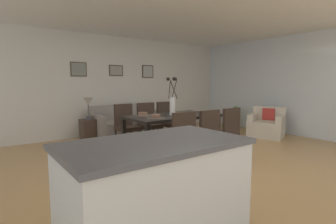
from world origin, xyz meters
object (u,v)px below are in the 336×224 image
(dining_chair_mid_left, at_px, (226,130))
(bowl_near_right, at_px, (143,114))
(armchair, at_px, (267,125))
(framed_picture_left, at_px, (79,69))
(dining_chair_near_right, at_px, (126,123))
(potted_plant, at_px, (234,116))
(sofa, at_px, (129,125))
(table_lamp, at_px, (88,103))
(framed_picture_center, at_px, (116,70))
(dining_chair_near_left, at_px, (180,137))
(bowl_far_left, at_px, (180,114))
(dining_table, at_px, (172,119))
(dining_chair_mid_right, at_px, (167,119))
(centerpiece_vase, at_px, (172,100))
(dining_chair_far_right, at_px, (148,121))
(dining_chair_far_left, at_px, (205,134))
(framed_picture_right, at_px, (148,72))
(side_table, at_px, (89,130))
(bowl_near_left, at_px, (156,116))

(dining_chair_mid_left, distance_m, bowl_near_right, 1.58)
(armchair, xyz_separation_m, framed_picture_left, (-3.85, 2.71, 1.41))
(bowl_near_right, distance_m, framed_picture_left, 2.48)
(dining_chair_near_right, distance_m, potted_plant, 3.70)
(sofa, bearing_deg, table_lamp, 179.67)
(armchair, relative_size, framed_picture_center, 2.64)
(armchair, bearing_deg, dining_chair_near_left, -169.15)
(bowl_far_left, bearing_deg, potted_plant, 21.94)
(potted_plant, bearing_deg, armchair, -102.73)
(dining_chair_near_left, xyz_separation_m, dining_chair_mid_left, (1.08, -0.00, 0.00))
(dining_table, distance_m, dining_chair_mid_left, 1.06)
(dining_table, relative_size, dining_chair_near_left, 1.96)
(dining_chair_mid_left, distance_m, framed_picture_left, 3.89)
(dining_chair_mid_left, xyz_separation_m, bowl_far_left, (-0.55, 0.67, 0.27))
(dining_chair_mid_right, height_order, centerpiece_vase, centerpiece_vase)
(dining_chair_near_right, relative_size, armchair, 0.89)
(dining_chair_near_left, relative_size, table_lamp, 1.80)
(table_lamp, height_order, framed_picture_left, framed_picture_left)
(potted_plant, bearing_deg, centerpiece_vase, -161.60)
(dining_chair_far_right, distance_m, table_lamp, 1.48)
(dining_chair_far_left, distance_m, dining_chair_mid_right, 1.88)
(centerpiece_vase, bearing_deg, armchair, -4.79)
(sofa, bearing_deg, dining_chair_mid_left, -80.28)
(dining_chair_near_left, bearing_deg, sofa, 77.86)
(sofa, xyz_separation_m, framed_picture_center, (-0.07, 0.56, 1.42))
(framed_picture_right, bearing_deg, sofa, -148.98)
(table_lamp, bearing_deg, dining_table, -62.89)
(armchair, distance_m, framed_picture_center, 4.18)
(dining_chair_near_left, bearing_deg, dining_chair_mid_left, -0.19)
(dining_table, bearing_deg, side_table, 117.11)
(side_table, distance_m, framed_picture_center, 1.83)
(dining_chair_near_right, distance_m, side_table, 1.15)
(framed_picture_right, bearing_deg, dining_chair_near_right, -134.28)
(bowl_far_left, distance_m, table_lamp, 2.36)
(dining_chair_mid_right, relative_size, bowl_near_left, 5.41)
(armchair, distance_m, framed_picture_left, 4.92)
(bowl_near_left, relative_size, framed_picture_right, 0.47)
(bowl_near_left, distance_m, table_lamp, 2.19)
(armchair, bearing_deg, dining_chair_near_right, 161.67)
(bowl_near_right, relative_size, sofa, 0.09)
(dining_chair_near_left, height_order, dining_chair_mid_right, same)
(dining_chair_near_left, relative_size, dining_chair_far_left, 1.00)
(dining_chair_mid_right, bearing_deg, side_table, 145.75)
(dining_chair_far_left, relative_size, armchair, 0.89)
(armchair, bearing_deg, framed_picture_right, 124.37)
(framed_picture_center, bearing_deg, bowl_far_left, -90.00)
(dining_chair_mid_right, bearing_deg, dining_chair_mid_left, -89.48)
(dining_chair_near_right, relative_size, framed_picture_left, 2.34)
(framed_picture_left, bearing_deg, dining_chair_mid_right, -46.05)
(dining_chair_near_right, height_order, dining_chair_mid_left, same)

